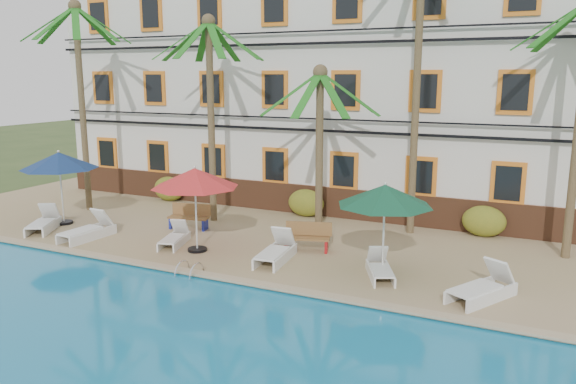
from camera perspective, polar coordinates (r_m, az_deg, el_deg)
The scene contains 24 objects.
ground at distance 17.10m, azimuth -7.24°, elevation -8.16°, with size 100.00×100.00×0.00m, color #384C23.
pool_deck at distance 21.24m, azimuth -0.01°, elevation -3.74°, with size 30.00×12.00×0.25m, color tan.
swimming_pool at distance 12.29m, azimuth -25.83°, elevation -17.11°, with size 26.00×12.00×0.20m, color #167AA9.
pool_coping at distance 16.30m, azimuth -8.98°, elevation -8.18°, with size 30.00×0.35×0.06m, color tan.
hotel_building at distance 25.07m, azimuth 4.93°, elevation 10.73°, with size 25.40×6.44×10.22m.
palm_a at distance 24.51m, azimuth -20.37°, elevation 10.68°, with size 4.16×4.16×8.48m.
palm_b at distance 21.47m, azimuth -7.90°, elevation 10.12°, with size 4.16×4.16×7.76m.
palm_c at distance 19.13m, azimuth 3.23°, elevation 6.75°, with size 4.16×4.16×5.92m.
palm_d at distance 20.01m, azimuth 13.11°, elevation 14.13°, with size 4.16×4.16×10.42m.
shrub_left at distance 25.83m, azimuth -11.98°, elevation 0.32°, with size 1.50×0.90×1.10m, color #285317.
shrub_mid at distance 22.47m, azimuth 1.85°, elevation -1.11°, with size 1.50×0.90×1.10m, color #285317.
shrub_right at distance 20.81m, azimuth 19.28°, elevation -2.82°, with size 1.50×0.90×1.10m, color #285317.
umbrella_blue at distance 22.65m, azimuth -22.23°, elevation 2.93°, with size 2.84×2.84×2.83m.
umbrella_red at distance 17.87m, azimuth -9.44°, elevation 1.38°, with size 2.79×2.79×2.78m.
umbrella_green at distance 15.69m, azimuth 9.82°, elevation -0.38°, with size 2.69×2.69×2.69m.
lounger_a at distance 22.34m, azimuth -23.56°, elevation -2.85°, with size 1.54×2.04×0.92m.
lounger_b at distance 20.65m, azimuth -19.66°, elevation -3.64°, with size 0.87×2.09×0.96m.
lounger_c at distance 19.13m, azimuth -11.44°, elevation -4.55°, with size 1.04×1.77×0.79m.
lounger_d at distance 17.15m, azimuth -1.23°, elevation -6.03°, with size 0.92×2.08×0.95m.
lounger_e at distance 16.04m, azimuth 9.33°, elevation -7.66°, with size 1.25×1.77×0.79m.
lounger_f at distance 15.14m, azimuth 19.17°, elevation -9.15°, with size 1.63×2.14×0.97m.
bench_left at distance 21.01m, azimuth -10.00°, elevation -2.43°, with size 1.56×0.76×0.93m.
bench_right at distance 18.13m, azimuth 1.90°, elevation -4.52°, with size 1.57×0.89×0.93m.
pool_ladder at distance 16.38m, azimuth -9.97°, elevation -8.22°, with size 0.54×0.74×0.74m.
Camera 1 is at (8.73, -13.52, 5.79)m, focal length 35.00 mm.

